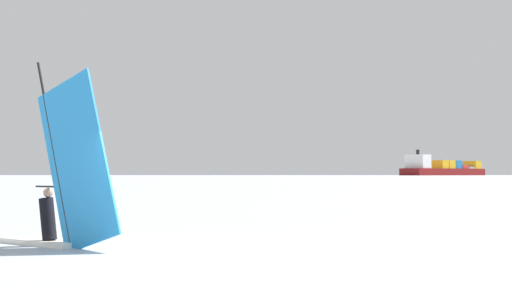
{
  "coord_description": "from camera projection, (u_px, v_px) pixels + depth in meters",
  "views": [
    {
      "loc": [
        4.41,
        -12.85,
        1.61
      ],
      "look_at": [
        0.07,
        11.76,
        2.76
      ],
      "focal_mm": 45.82,
      "sensor_mm": 36.0,
      "label": 1
    }
  ],
  "objects": [
    {
      "name": "distant_headland",
      "position": [
        447.0,
        167.0,
        1465.48
      ],
      "size": [
        984.82,
        245.86,
        35.57
      ],
      "primitive_type": "cube",
      "rotation": [
        0.0,
        0.0,
        0.01
      ],
      "color": "#756B56",
      "rests_on": "ground_plane"
    },
    {
      "name": "cargo_ship",
      "position": [
        443.0,
        169.0,
        826.46
      ],
      "size": [
        116.28,
        137.42,
        31.21
      ],
      "rotation": [
        0.0,
        0.0,
        0.91
      ],
      "color": "maroon",
      "rests_on": "ground_plane"
    },
    {
      "name": "windsurfer",
      "position": [
        60.0,
        194.0,
        14.47
      ],
      "size": [
        3.71,
        2.02,
        4.34
      ],
      "rotation": [
        0.0,
        0.0,
        2.69
      ],
      "color": "white",
      "rests_on": "ground_plane"
    },
    {
      "name": "ground_plane",
      "position": [
        153.0,
        253.0,
        13.34
      ],
      "size": [
        4000.0,
        4000.0,
        0.0
      ],
      "primitive_type": "plane",
      "color": "#9EA8B2"
    }
  ]
}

